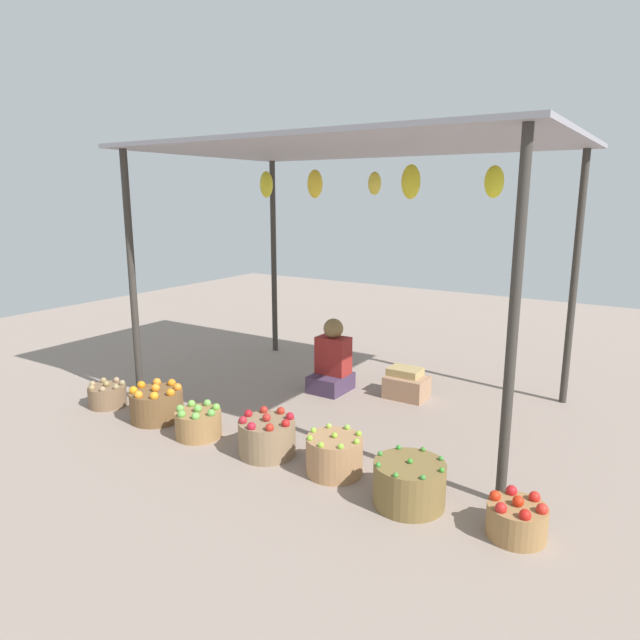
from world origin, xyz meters
name	(u,v)px	position (x,y,z in m)	size (l,w,h in m)	color
ground_plane	(351,401)	(0.00, 0.00, 0.00)	(14.00, 14.00, 0.00)	gray
market_stall_structure	(355,163)	(0.01, 0.02, 2.34)	(3.94, 2.57, 2.51)	#38332D
vendor_person	(332,363)	(-0.33, 0.18, 0.30)	(0.36, 0.44, 0.78)	#44304C
basket_potatoes	(107,395)	(-1.97, -1.42, 0.11)	(0.36, 0.36, 0.26)	brown
basket_oranges	(157,404)	(-1.28, -1.39, 0.15)	(0.48, 0.48, 0.34)	brown
basket_green_apples	(198,423)	(-0.68, -1.46, 0.12)	(0.40, 0.40, 0.29)	#9C7243
basket_red_apples	(267,437)	(0.03, -1.41, 0.15)	(0.46, 0.46, 0.35)	#8A6F50
basket_limes	(334,455)	(0.65, -1.39, 0.14)	(0.43, 0.43, 0.32)	#A6784F
basket_green_chilies	(409,484)	(1.30, -1.50, 0.15)	(0.49, 0.49, 0.33)	brown
basket_red_tomatoes	(517,519)	(2.01, -1.48, 0.11)	(0.36, 0.36, 0.27)	olive
wooden_crate_near_vendor	(405,382)	(0.39, 0.44, 0.15)	(0.33, 0.24, 0.30)	tan
wooden_crate_stacked_rear	(407,387)	(0.43, 0.40, 0.11)	(0.42, 0.31, 0.22)	#A37A5B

